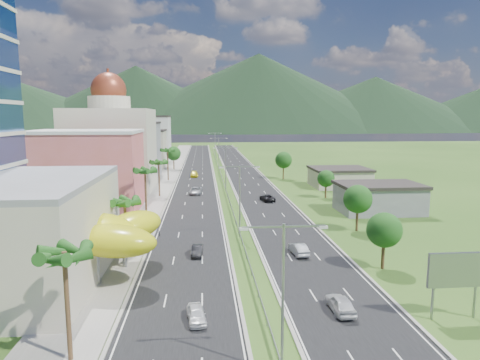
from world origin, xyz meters
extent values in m
plane|color=#2D5119|center=(0.00, 0.00, 0.00)|extent=(500.00, 500.00, 0.00)
cube|color=black|center=(-7.50, 90.00, 0.02)|extent=(11.00, 260.00, 0.04)
cube|color=black|center=(7.50, 90.00, 0.02)|extent=(11.00, 260.00, 0.04)
cube|color=gray|center=(-17.00, 90.00, 0.06)|extent=(7.00, 260.00, 0.12)
cube|color=gray|center=(0.00, 72.00, 0.62)|extent=(0.08, 216.00, 0.28)
cube|color=gray|center=(0.00, 174.00, 0.35)|extent=(0.10, 0.12, 0.70)
cylinder|color=gray|center=(0.00, -25.00, 5.50)|extent=(0.20, 0.20, 11.00)
cube|color=gray|center=(-1.44, -25.00, 10.80)|extent=(2.88, 0.12, 0.12)
cube|color=gray|center=(1.44, -25.00, 10.80)|extent=(2.88, 0.12, 0.12)
cube|color=silver|center=(-2.72, -25.00, 10.70)|extent=(0.60, 0.25, 0.18)
cube|color=silver|center=(2.72, -25.00, 10.70)|extent=(0.60, 0.25, 0.18)
cylinder|color=gray|center=(0.00, 10.00, 5.50)|extent=(0.20, 0.20, 11.00)
cube|color=gray|center=(-1.44, 10.00, 10.80)|extent=(2.88, 0.12, 0.12)
cube|color=gray|center=(1.44, 10.00, 10.80)|extent=(2.88, 0.12, 0.12)
cube|color=silver|center=(-2.72, 10.00, 10.70)|extent=(0.60, 0.25, 0.18)
cube|color=silver|center=(2.72, 10.00, 10.70)|extent=(0.60, 0.25, 0.18)
cylinder|color=gray|center=(0.00, 50.00, 5.50)|extent=(0.20, 0.20, 11.00)
cube|color=gray|center=(-1.44, 50.00, 10.80)|extent=(2.88, 0.12, 0.12)
cube|color=gray|center=(1.44, 50.00, 10.80)|extent=(2.88, 0.12, 0.12)
cube|color=silver|center=(-2.72, 50.00, 10.70)|extent=(0.60, 0.25, 0.18)
cube|color=silver|center=(2.72, 50.00, 10.70)|extent=(0.60, 0.25, 0.18)
cylinder|color=gray|center=(0.00, 95.00, 5.50)|extent=(0.20, 0.20, 11.00)
cube|color=gray|center=(-1.44, 95.00, 10.80)|extent=(2.88, 0.12, 0.12)
cube|color=gray|center=(1.44, 95.00, 10.80)|extent=(2.88, 0.12, 0.12)
cube|color=silver|center=(-2.72, 95.00, 10.70)|extent=(0.60, 0.25, 0.18)
cube|color=silver|center=(2.72, 95.00, 10.70)|extent=(0.60, 0.25, 0.18)
cylinder|color=gray|center=(0.00, 140.00, 5.50)|extent=(0.20, 0.20, 11.00)
cube|color=gray|center=(-1.44, 140.00, 10.80)|extent=(2.88, 0.12, 0.12)
cube|color=gray|center=(1.44, 140.00, 10.80)|extent=(2.88, 0.12, 0.12)
cube|color=silver|center=(-2.72, 140.00, 10.70)|extent=(0.60, 0.25, 0.18)
cube|color=silver|center=(2.72, 140.00, 10.70)|extent=(0.60, 0.25, 0.18)
cylinder|color=gray|center=(-24.00, -2.00, 2.00)|extent=(0.50, 0.50, 4.00)
cylinder|color=gray|center=(-17.00, -7.00, 2.00)|extent=(0.50, 0.50, 4.00)
cylinder|color=gray|center=(-21.00, -10.00, 2.00)|extent=(0.50, 0.50, 4.00)
cylinder|color=gray|center=(-15.00, -2.00, 2.00)|extent=(0.50, 0.50, 4.00)
cube|color=#CF6054|center=(-28.00, 32.00, 7.50)|extent=(20.00, 15.00, 15.00)
cube|color=beige|center=(-28.00, 55.00, 10.00)|extent=(20.00, 20.00, 20.00)
cylinder|color=beige|center=(-28.00, 55.00, 21.50)|extent=(10.00, 10.00, 3.00)
sphere|color=brown|center=(-28.00, 55.00, 24.50)|extent=(8.40, 8.40, 8.40)
cube|color=gray|center=(-27.00, 80.00, 8.00)|extent=(16.00, 15.00, 16.00)
cube|color=#BDB69C|center=(-27.00, 102.00, 6.50)|extent=(16.00, 15.00, 13.00)
cube|color=silver|center=(-27.00, 125.00, 9.00)|extent=(16.00, 15.00, 18.00)
cylinder|color=gray|center=(15.00, -18.00, 1.60)|extent=(0.24, 0.24, 3.20)
cylinder|color=gray|center=(19.00, -18.00, 1.60)|extent=(0.24, 0.24, 3.20)
cube|color=#D85919|center=(17.00, -18.00, 4.60)|extent=(5.20, 0.35, 3.20)
cube|color=gray|center=(28.00, 25.00, 2.50)|extent=(15.00, 10.00, 5.00)
cube|color=#BDB69C|center=(30.00, 55.00, 2.20)|extent=(14.00, 12.00, 4.40)
cylinder|color=#47301C|center=(-15.50, -22.00, 4.25)|extent=(0.36, 0.36, 8.50)
cylinder|color=#47301C|center=(-15.50, 2.00, 3.75)|extent=(0.36, 0.36, 7.50)
cylinder|color=#47301C|center=(-15.50, 22.00, 4.50)|extent=(0.36, 0.36, 9.00)
cylinder|color=#47301C|center=(-15.50, 45.00, 4.00)|extent=(0.36, 0.36, 8.00)
cylinder|color=#47301C|center=(-15.50, 70.00, 4.40)|extent=(0.36, 0.36, 8.80)
cylinder|color=#47301C|center=(-15.50, 95.00, 2.45)|extent=(0.40, 0.40, 4.90)
sphere|color=#20531A|center=(-15.50, 95.00, 5.60)|extent=(4.90, 4.90, 4.90)
cylinder|color=#47301C|center=(16.00, -5.00, 2.10)|extent=(0.40, 0.40, 4.20)
sphere|color=#20531A|center=(16.00, -5.00, 4.80)|extent=(4.20, 4.20, 4.20)
cylinder|color=#47301C|center=(19.00, 12.00, 2.27)|extent=(0.40, 0.40, 4.55)
sphere|color=#20531A|center=(19.00, 12.00, 5.20)|extent=(4.55, 4.55, 4.55)
cylinder|color=#47301C|center=(22.00, 40.00, 1.92)|extent=(0.40, 0.40, 3.85)
sphere|color=#20531A|center=(22.00, 40.00, 4.40)|extent=(3.85, 3.85, 3.85)
cylinder|color=#47301C|center=(18.00, 70.00, 2.45)|extent=(0.40, 0.40, 4.90)
sphere|color=#20531A|center=(18.00, 70.00, 5.60)|extent=(4.90, 4.90, 4.90)
imported|color=silver|center=(-6.17, -16.59, 0.70)|extent=(2.02, 4.05, 1.33)
imported|color=black|center=(-6.37, 1.91, 0.69)|extent=(1.52, 3.98, 1.29)
imported|color=#9EA1A6|center=(-7.27, 47.12, 0.84)|extent=(3.06, 5.91, 1.59)
imported|color=gold|center=(-8.20, 76.35, 0.83)|extent=(2.26, 5.46, 1.58)
imported|color=silver|center=(7.26, -15.81, 0.83)|extent=(1.97, 4.68, 1.58)
imported|color=#989B9F|center=(7.05, 1.04, 0.80)|extent=(2.09, 4.76, 1.52)
imported|color=black|center=(8.34, 37.40, 0.75)|extent=(3.21, 5.45, 1.42)
imported|color=black|center=(-12.30, 11.98, 0.59)|extent=(0.81, 1.78, 1.10)
camera|label=1|loc=(-5.38, -52.75, 18.17)|focal=32.00mm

